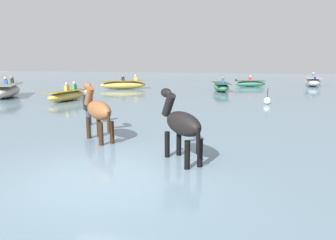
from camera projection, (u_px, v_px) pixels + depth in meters
name	position (u px, v px, depth m)	size (l,w,h in m)	color
ground_plane	(104.00, 190.00, 6.33)	(120.00, 120.00, 0.00)	gray
water_surface	(185.00, 109.00, 15.87)	(90.00, 90.00, 0.29)	slate
horse_lead_chestnut	(98.00, 111.00, 9.01)	(1.56, 1.47, 1.98)	brown
horse_trailing_black	(181.00, 125.00, 7.14)	(1.41, 1.59, 1.97)	black
boat_near_starboard	(221.00, 87.00, 23.93)	(1.73, 3.55, 1.14)	#337556
boat_mid_outer	(6.00, 91.00, 19.96)	(3.21, 4.25, 1.33)	#B2AD9E
boat_distant_west	(123.00, 85.00, 25.79)	(3.96, 2.63, 1.18)	gold
boat_near_port	(250.00, 84.00, 28.09)	(2.91, 1.60, 1.02)	#337556
boat_far_inshore	(67.00, 95.00, 18.24)	(1.44, 3.14, 1.09)	gold
boat_far_offshore	(313.00, 82.00, 28.90)	(1.89, 4.01, 1.26)	silver
person_wading_close	(88.00, 110.00, 11.24)	(0.37, 0.36, 1.63)	#383842
channel_buoy	(267.00, 101.00, 16.71)	(0.38, 0.38, 0.88)	silver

